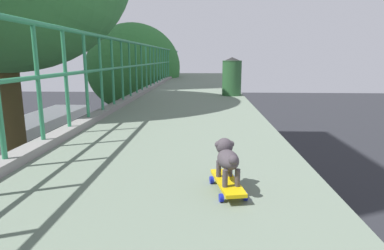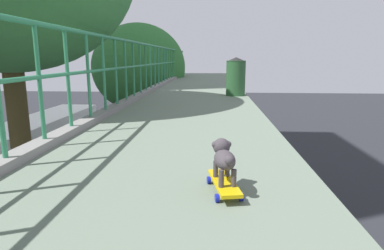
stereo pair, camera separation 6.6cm
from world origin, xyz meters
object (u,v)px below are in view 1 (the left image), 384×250
at_px(small_dog, 227,157).
at_px(litter_bin, 232,76).
at_px(city_bus, 36,141).
at_px(toy_skateboard, 227,183).

xyz_separation_m(small_dog, litter_bin, (0.46, 5.88, 0.22)).
xyz_separation_m(city_bus, small_dog, (9.68, -15.09, 3.92)).
height_order(toy_skateboard, small_dog, small_dog).
xyz_separation_m(toy_skateboard, small_dog, (-0.00, 0.02, 0.19)).
relative_size(city_bus, litter_bin, 11.46).
bearing_deg(litter_bin, small_dog, -94.43).
bearing_deg(litter_bin, toy_skateboard, -94.37).
bearing_deg(litter_bin, city_bus, 137.73).
bearing_deg(toy_skateboard, litter_bin, 85.63).
bearing_deg(city_bus, litter_bin, -42.27).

